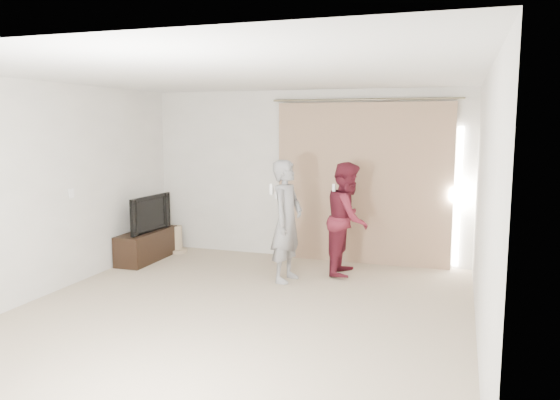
% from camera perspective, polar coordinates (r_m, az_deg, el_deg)
% --- Properties ---
extents(floor, '(5.50, 5.50, 0.00)m').
position_cam_1_polar(floor, '(6.21, -4.41, -11.76)').
color(floor, '#C6B395').
rests_on(floor, ground).
extents(wall_back, '(5.00, 0.04, 2.60)m').
position_cam_1_polar(wall_back, '(8.48, 2.71, 2.63)').
color(wall_back, silver).
rests_on(wall_back, ground).
extents(wall_left, '(0.04, 5.50, 2.60)m').
position_cam_1_polar(wall_left, '(7.24, -23.10, 1.05)').
color(wall_left, silver).
rests_on(wall_left, ground).
extents(ceiling, '(5.00, 5.50, 0.01)m').
position_cam_1_polar(ceiling, '(5.86, -4.69, 12.91)').
color(ceiling, silver).
rests_on(ceiling, wall_back).
extents(curtain, '(2.80, 0.11, 2.46)m').
position_cam_1_polar(curtain, '(8.22, 8.72, 1.70)').
color(curtain, tan).
rests_on(curtain, ground).
extents(tv_console, '(0.41, 1.18, 0.45)m').
position_cam_1_polar(tv_console, '(8.68, -13.75, -4.64)').
color(tv_console, black).
rests_on(tv_console, ground).
extents(tv, '(0.19, 0.97, 0.55)m').
position_cam_1_polar(tv, '(8.58, -13.87, -1.36)').
color(tv, black).
rests_on(tv, tv_console).
extents(scratching_post, '(0.33, 0.33, 0.44)m').
position_cam_1_polar(scratching_post, '(9.09, -10.75, -4.30)').
color(scratching_post, tan).
rests_on(scratching_post, ground).
extents(person_man, '(0.46, 0.64, 1.62)m').
position_cam_1_polar(person_man, '(7.23, 0.72, -2.21)').
color(person_man, gray).
rests_on(person_man, ground).
extents(person_woman, '(0.61, 0.77, 1.57)m').
position_cam_1_polar(person_woman, '(7.63, 7.09, -1.93)').
color(person_woman, maroon).
rests_on(person_woman, ground).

